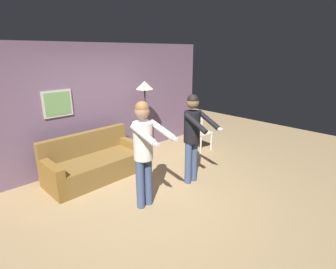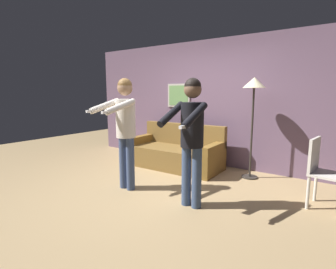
# 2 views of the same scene
# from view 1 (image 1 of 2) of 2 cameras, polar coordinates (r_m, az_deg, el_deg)

# --- Properties ---
(ground_plane) EXTENTS (12.00, 12.00, 0.00)m
(ground_plane) POSITION_cam_1_polar(r_m,az_deg,el_deg) (4.83, -2.39, -12.52)
(ground_plane) COLOR tan
(back_wall_assembly) EXTENTS (6.40, 0.09, 2.60)m
(back_wall_assembly) POSITION_cam_1_polar(r_m,az_deg,el_deg) (5.92, -15.75, 6.08)
(back_wall_assembly) COLOR #6C526A
(back_wall_assembly) RESTS_ON ground_plane
(couch) EXTENTS (1.91, 0.88, 0.87)m
(couch) POSITION_cam_1_polar(r_m,az_deg,el_deg) (5.45, -15.67, -6.23)
(couch) COLOR brown
(couch) RESTS_ON ground_plane
(torchiere_lamp) EXTENTS (0.39, 0.39, 1.78)m
(torchiere_lamp) POSITION_cam_1_polar(r_m,az_deg,el_deg) (6.05, -5.09, 9.17)
(torchiere_lamp) COLOR #332D28
(torchiere_lamp) RESTS_ON ground_plane
(person_standing_left) EXTENTS (0.46, 0.74, 1.74)m
(person_standing_left) POSITION_cam_1_polar(r_m,az_deg,el_deg) (4.01, -5.27, -2.36)
(person_standing_left) COLOR #3B4B72
(person_standing_left) RESTS_ON ground_plane
(person_standing_right) EXTENTS (0.44, 0.69, 1.71)m
(person_standing_right) POSITION_cam_1_polar(r_m,az_deg,el_deg) (4.81, 5.41, 0.77)
(person_standing_right) COLOR #37496C
(person_standing_right) RESTS_ON ground_plane
(dining_chair_distant) EXTENTS (0.47, 0.47, 0.93)m
(dining_chair_distant) POSITION_cam_1_polar(r_m,az_deg,el_deg) (6.60, 6.77, 0.89)
(dining_chair_distant) COLOR silver
(dining_chair_distant) RESTS_ON ground_plane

